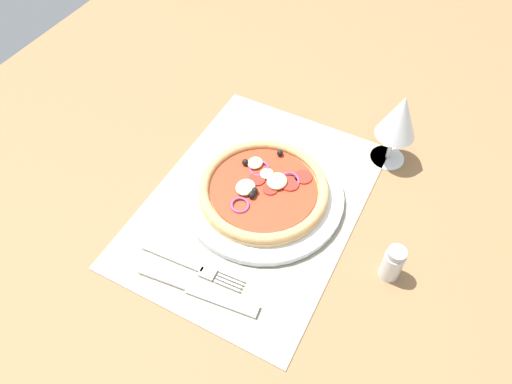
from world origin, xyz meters
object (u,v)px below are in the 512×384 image
plate (263,195)px  pepper_shaker (393,263)px  wine_glass (400,118)px  pizza (264,189)px  knife (198,290)px  fork (197,268)px

plate → pepper_shaker: 24.77cm
pepper_shaker → wine_glass: bearing=-161.8°
plate → pizza: size_ratio=1.24×
pepper_shaker → plate: bearing=-100.0°
plate → knife: (20.88, -0.53, -0.36)cm
wine_glass → knife: bearing=-22.8°
knife → pepper_shaker: 29.99cm
plate → knife: bearing=-1.5°
fork → knife: size_ratio=0.90×
plate → wine_glass: size_ratio=1.89×
plate → pepper_shaker: size_ratio=4.20×
pizza → pepper_shaker: bearing=79.9°
pizza → knife: (20.95, -0.51, -2.07)cm
plate → wine_glass: bearing=140.0°
pepper_shaker → fork: bearing=-63.8°
wine_glass → fork: bearing=-27.4°
plate → wine_glass: (-19.59, 16.46, 9.23)cm
pizza → fork: bearing=-9.1°
knife → pepper_shaker: size_ratio=2.99×
knife → wine_glass: 44.93cm
plate → wine_glass: 27.20cm
fork → wine_glass: wine_glass is taller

